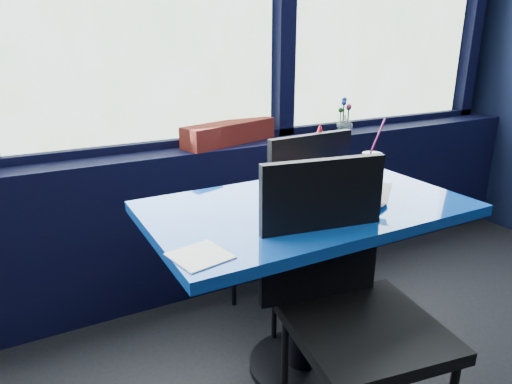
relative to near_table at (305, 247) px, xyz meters
name	(u,v)px	position (x,y,z in m)	size (l,w,h in m)	color
window_sill	(165,225)	(-0.30, 0.87, -0.17)	(5.00, 0.26, 0.80)	black
near_table	(305,247)	(0.00, 0.00, 0.00)	(1.20, 0.70, 0.75)	black
chair_near_front	(347,294)	(-0.07, -0.34, 0.00)	(0.51, 0.51, 0.98)	black
chair_near_back	(294,217)	(0.15, 0.32, -0.01)	(0.46, 0.47, 0.97)	black
planter_box	(230,133)	(0.10, 0.88, 0.29)	(0.57, 0.14, 0.11)	maroon
flower_vase	(345,122)	(0.84, 0.83, 0.29)	(0.13, 0.13, 0.21)	silver
food_basket	(350,193)	(0.15, -0.07, 0.22)	(0.30, 0.29, 0.10)	#B80C15
ketchup_bottle	(319,155)	(0.22, 0.23, 0.29)	(0.07, 0.07, 0.25)	#B80C15
soda_cup	(371,168)	(0.38, 0.08, 0.25)	(0.08, 0.08, 0.28)	#0E0E9C
napkin	(200,256)	(-0.52, -0.22, 0.18)	(0.15, 0.15, 0.00)	white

